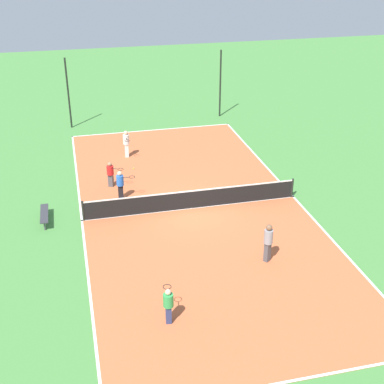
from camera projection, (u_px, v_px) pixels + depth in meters
ground_plane at (192, 208)px, 26.19m from camera, size 80.00×80.00×0.00m
court_surface at (192, 208)px, 26.18m from camera, size 10.75×23.16×0.02m
tennis_net at (192, 199)px, 25.95m from camera, size 10.55×0.10×1.01m
bench at (44, 214)px, 24.85m from camera, size 0.36×1.90×0.45m
player_far_green at (168, 304)px, 18.30m from camera, size 0.45×0.97×1.38m
player_coach_red at (111, 173)px, 28.03m from camera, size 0.98×0.74×1.38m
player_baseline_gray at (268, 240)px, 21.62m from camera, size 0.50×0.50×1.71m
player_far_white at (126, 142)px, 31.60m from camera, size 0.36×0.93×1.64m
player_near_blue at (120, 183)px, 26.70m from camera, size 0.95×0.38×1.51m
tennis_ball_left_sideline at (134, 168)px, 30.40m from camera, size 0.07×0.07×0.07m
tennis_ball_right_alley at (120, 178)px, 29.18m from camera, size 0.07×0.07×0.07m
fence_post_back_left at (68, 94)px, 35.72m from camera, size 0.12×0.12×4.77m
fence_post_back_right at (220, 84)px, 37.93m from camera, size 0.12×0.12×4.77m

